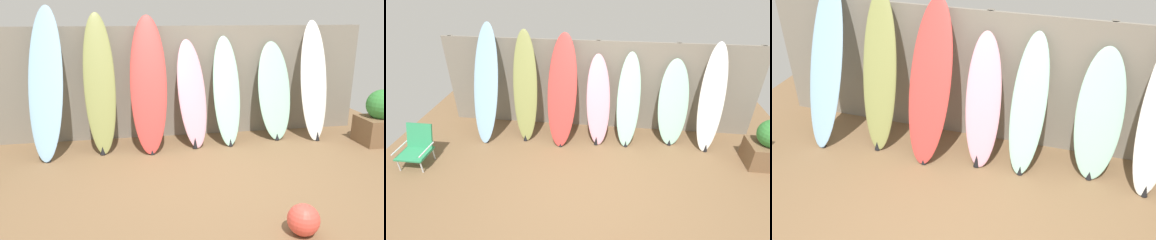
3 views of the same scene
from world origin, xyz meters
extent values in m
plane|color=brown|center=(0.00, 0.00, 0.00)|extent=(7.68, 7.68, 0.00)
cube|color=gray|center=(0.00, 2.00, 0.90)|extent=(6.08, 0.04, 1.80)
cylinder|color=#6C655B|center=(-2.88, 2.04, 0.90)|extent=(0.10, 0.10, 1.80)
cylinder|color=#6C655B|center=(-1.44, 2.04, 0.90)|extent=(0.10, 0.10, 1.80)
cylinder|color=#6C655B|center=(0.00, 2.04, 0.90)|extent=(0.10, 0.10, 1.80)
cylinder|color=#6C655B|center=(1.44, 2.04, 0.90)|extent=(0.10, 0.10, 1.80)
ellipsoid|color=#8CB7D6|center=(-2.05, 1.49, 1.06)|extent=(0.51, 0.92, 2.12)
cone|color=black|center=(-2.05, 1.10, 0.06)|extent=(0.08, 0.08, 0.10)
ellipsoid|color=olive|center=(-1.32, 1.55, 1.01)|extent=(0.50, 0.73, 2.02)
cone|color=black|center=(-1.32, 1.25, 0.07)|extent=(0.08, 0.08, 0.12)
ellipsoid|color=#D13D38|center=(-0.61, 1.49, 0.99)|extent=(0.58, 0.85, 1.98)
cone|color=black|center=(-0.61, 1.14, 0.07)|extent=(0.08, 0.08, 0.11)
ellipsoid|color=pink|center=(0.05, 1.56, 0.81)|extent=(0.52, 0.72, 1.61)
cone|color=black|center=(0.05, 1.28, 0.09)|extent=(0.08, 0.08, 0.16)
ellipsoid|color=#9ED6BC|center=(0.61, 1.59, 0.83)|extent=(0.45, 0.73, 1.66)
cone|color=black|center=(0.61, 1.28, 0.07)|extent=(0.08, 0.08, 0.11)
ellipsoid|color=#9ED6BC|center=(1.43, 1.66, 0.78)|extent=(0.56, 0.57, 1.56)
cone|color=black|center=(1.43, 1.43, 0.06)|extent=(0.08, 0.08, 0.10)
cone|color=black|center=(2.07, 1.29, 0.08)|extent=(0.08, 0.08, 0.14)
camera|label=1|loc=(-0.94, -4.00, 1.99)|focal=35.00mm
camera|label=2|loc=(0.26, -3.44, 3.29)|focal=28.00mm
camera|label=3|loc=(1.13, -2.91, 3.36)|focal=40.00mm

